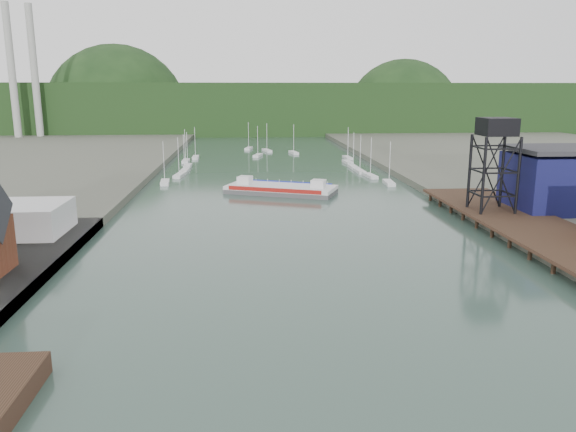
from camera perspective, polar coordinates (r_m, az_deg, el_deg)
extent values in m
plane|color=#294136|center=(42.47, 7.29, -19.88)|extent=(600.00, 600.00, 0.00)
cube|color=black|center=(94.01, 24.16, -1.26)|extent=(14.00, 70.00, 0.50)
cylinder|color=black|center=(91.56, 20.79, -2.02)|extent=(0.60, 0.60, 2.20)
cylinder|color=black|center=(97.25, 27.21, -1.79)|extent=(0.60, 0.60, 2.20)
cube|color=silver|center=(94.27, -26.92, -0.27)|extent=(18.00, 12.00, 4.50)
cylinder|color=black|center=(99.38, 19.26, 3.83)|extent=(0.50, 0.50, 13.00)
cylinder|color=black|center=(101.93, 22.36, 3.79)|extent=(0.50, 0.50, 13.00)
cylinder|color=black|center=(104.84, 17.96, 4.35)|extent=(0.50, 0.50, 13.00)
cylinder|color=black|center=(107.26, 20.94, 4.31)|extent=(0.50, 0.50, 13.00)
cube|color=black|center=(102.52, 20.47, 8.50)|extent=(5.50, 5.50, 3.00)
cube|color=#0E113D|center=(112.34, 26.62, 3.09)|extent=(20.00, 14.00, 10.00)
cube|color=#2D2D33|center=(111.64, 26.92, 6.07)|extent=(20.50, 14.50, 0.80)
cube|color=silver|center=(142.03, -12.40, 3.34)|extent=(2.67, 7.65, 0.90)
cube|color=silver|center=(152.93, -10.99, 4.06)|extent=(2.81, 7.67, 0.90)
cube|color=silver|center=(161.59, -10.45, 4.54)|extent=(2.35, 7.59, 0.90)
cube|color=silver|center=(171.37, -10.14, 5.01)|extent=(2.01, 7.50, 0.90)
cube|color=silver|center=(183.64, -10.35, 5.51)|extent=(2.00, 7.50, 0.90)
cube|color=silver|center=(193.14, -9.37, 5.89)|extent=(2.16, 7.54, 0.90)
cube|color=silver|center=(140.38, 10.22, 3.33)|extent=(2.53, 7.62, 0.90)
cube|color=silver|center=(150.90, 8.36, 4.04)|extent=(2.76, 7.67, 0.90)
cube|color=silver|center=(159.17, 7.31, 4.52)|extent=(2.22, 7.56, 0.90)
cube|color=silver|center=(167.87, 6.63, 4.96)|extent=(2.18, 7.54, 0.90)
cube|color=silver|center=(178.75, 6.08, 5.45)|extent=(2.46, 7.61, 0.90)
cube|color=silver|center=(190.46, 6.07, 5.90)|extent=(2.48, 7.61, 0.90)
cube|color=silver|center=(196.30, -3.08, 6.15)|extent=(3.78, 7.76, 0.90)
cube|color=silver|center=(204.97, 0.57, 6.45)|extent=(3.31, 7.74, 0.90)
cube|color=silver|center=(212.31, -2.16, 6.66)|extent=(3.76, 7.76, 0.90)
cube|color=silver|center=(220.11, -4.02, 6.85)|extent=(3.40, 7.74, 0.90)
cylinder|color=#A3A49F|center=(284.07, -26.25, 12.92)|extent=(3.20, 3.20, 60.00)
cylinder|color=#A3A49F|center=(286.00, -24.35, 13.09)|extent=(3.20, 3.20, 60.00)
cube|color=black|center=(335.22, -3.17, 10.87)|extent=(500.00, 120.00, 28.00)
sphere|color=black|center=(342.97, -16.85, 9.73)|extent=(80.00, 80.00, 80.00)
sphere|color=black|center=(358.94, 11.54, 9.80)|extent=(70.00, 70.00, 70.00)
cube|color=#4B4B4D|center=(126.19, -0.72, 2.54)|extent=(25.97, 17.98, 0.96)
cube|color=silver|center=(126.03, -0.72, 2.93)|extent=(25.97, 17.98, 0.77)
cube|color=#A01712|center=(121.45, -1.44, 2.65)|extent=(19.73, 8.08, 0.87)
cube|color=#152394|center=(130.57, -0.05, 3.36)|extent=(19.73, 8.08, 0.87)
cube|color=silver|center=(128.79, -4.40, 3.63)|extent=(3.77, 3.77, 1.93)
cube|color=silver|center=(123.43, 3.11, 3.25)|extent=(3.77, 3.77, 1.93)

